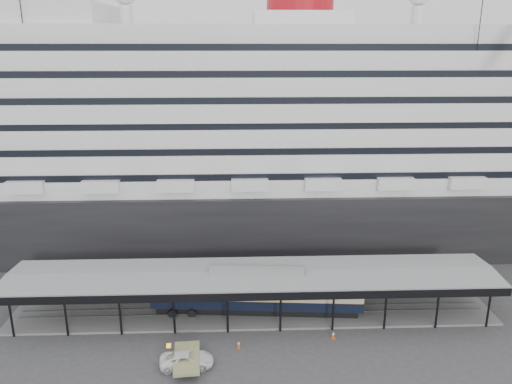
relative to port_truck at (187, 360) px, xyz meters
The scene contains 8 objects.
ground 8.47m from the port_truck, 36.51° to the left, with size 200.00×200.00×0.00m, color #363639.
cruise_ship 41.57m from the port_truck, 79.54° to the left, with size 130.00×30.00×43.90m.
platform_canopy 12.21m from the port_truck, 55.90° to the left, with size 56.00×9.18×5.30m.
port_truck is the anchor object (origin of this frame).
pullman_carriage 12.55m from the port_truck, 54.20° to the left, with size 24.54×5.09×23.92m.
traffic_cone_left 3.01m from the port_truck, 106.72° to the left, with size 0.36×0.36×0.68m.
traffic_cone_mid 5.90m from the port_truck, 30.46° to the left, with size 0.50×0.50×0.79m.
traffic_cone_right 15.85m from the port_truck, 15.80° to the left, with size 0.47×0.47×0.83m.
Camera 1 is at (-1.61, -47.27, 30.32)m, focal length 35.00 mm.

